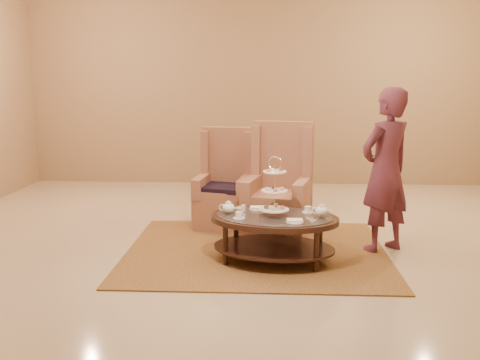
# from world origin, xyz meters

# --- Properties ---
(ground) EXTENTS (8.00, 8.00, 0.00)m
(ground) POSITION_xyz_m (0.00, 0.00, 0.00)
(ground) COLOR #C6B393
(ground) RESTS_ON ground
(ceiling) EXTENTS (8.00, 8.00, 0.02)m
(ceiling) POSITION_xyz_m (0.00, 0.00, 0.00)
(ceiling) COLOR white
(ceiling) RESTS_ON ground
(wall_back) EXTENTS (8.00, 0.04, 3.50)m
(wall_back) POSITION_xyz_m (0.00, 4.00, 1.75)
(wall_back) COLOR #9C7B55
(wall_back) RESTS_ON ground
(rug) EXTENTS (2.78, 2.32, 0.01)m
(rug) POSITION_xyz_m (0.05, 0.16, 0.01)
(rug) COLOR olive
(rug) RESTS_ON ground
(tea_table) EXTENTS (1.43, 1.10, 1.09)m
(tea_table) POSITION_xyz_m (0.23, -0.14, 0.40)
(tea_table) COLOR black
(tea_table) RESTS_ON ground
(armchair_left) EXTENTS (0.75, 0.77, 1.23)m
(armchair_left) POSITION_xyz_m (-0.37, 1.23, 0.42)
(armchair_left) COLOR #A66A4E
(armchair_left) RESTS_ON ground
(armchair_right) EXTENTS (0.87, 0.89, 1.34)m
(armchair_right) POSITION_xyz_m (0.30, 0.85, 0.45)
(armchair_right) COLOR #A66A4E
(armchair_right) RESTS_ON ground
(person) EXTENTS (0.77, 0.71, 1.76)m
(person) POSITION_xyz_m (1.41, 0.29, 0.88)
(person) COLOR #5D2837
(person) RESTS_ON ground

